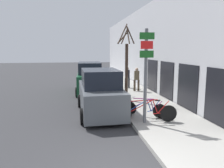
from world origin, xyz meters
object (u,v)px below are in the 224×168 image
object	(u,v)px
bicycle_0	(146,113)
parked_car_1	(90,79)
bicycle_2	(145,109)
street_tree	(126,65)
signpost	(146,73)
parked_car_0	(100,94)
bicycle_1	(142,110)
pedestrian_near	(137,78)
pedestrian_far	(127,76)

from	to	relation	value
bicycle_0	parked_car_1	bearing A→B (deg)	18.90
bicycle_2	street_tree	size ratio (longest dim) A/B	0.39
parked_car_1	bicycle_0	bearing A→B (deg)	-73.72
signpost	street_tree	size ratio (longest dim) A/B	0.85
signpost	street_tree	distance (m)	4.01
parked_car_0	parked_car_1	world-z (taller)	parked_car_1
bicycle_1	bicycle_0	bearing A→B (deg)	-179.52
signpost	parked_car_1	bearing A→B (deg)	102.97
pedestrian_near	pedestrian_far	distance (m)	1.41
bicycle_2	bicycle_0	bearing A→B (deg)	-161.70
parked_car_0	street_tree	size ratio (longest dim) A/B	1.05
bicycle_2	parked_car_1	bearing A→B (deg)	51.38
bicycle_1	pedestrian_far	size ratio (longest dim) A/B	1.37
bicycle_2	pedestrian_far	distance (m)	7.44
signpost	bicycle_0	size ratio (longest dim) A/B	1.46
parked_car_0	bicycle_1	bearing A→B (deg)	-44.99
parked_car_1	bicycle_2	bearing A→B (deg)	-70.47
bicycle_0	parked_car_1	world-z (taller)	parked_car_1
bicycle_1	signpost	bearing A→B (deg)	172.53
signpost	pedestrian_far	bearing A→B (deg)	81.44
pedestrian_near	pedestrian_far	size ratio (longest dim) A/B	1.03
bicycle_1	parked_car_1	world-z (taller)	parked_car_1
signpost	street_tree	world-z (taller)	street_tree
bicycle_0	parked_car_0	bearing A→B (deg)	44.48
bicycle_1	pedestrian_near	size ratio (longest dim) A/B	1.32
parked_car_1	pedestrian_far	xyz separation A→B (m)	(2.94, 0.69, 0.07)
bicycle_2	signpost	bearing A→B (deg)	-165.42
pedestrian_far	signpost	bearing A→B (deg)	-103.38
bicycle_1	parked_car_0	bearing A→B (deg)	43.36
street_tree	bicycle_0	bearing A→B (deg)	-91.35
bicycle_1	pedestrian_far	bearing A→B (deg)	-11.60
parked_car_0	bicycle_0	bearing A→B (deg)	-52.03
signpost	street_tree	bearing A→B (deg)	87.69
bicycle_0	parked_car_1	xyz separation A→B (m)	(-1.79, 7.42, 0.46)
bicycle_2	pedestrian_far	xyz separation A→B (m)	(0.94, 7.35, 0.57)
bicycle_0	bicycle_2	world-z (taller)	bicycle_0
pedestrian_far	street_tree	bearing A→B (deg)	-109.24
pedestrian_far	parked_car_1	bearing A→B (deg)	-171.59
parked_car_0	pedestrian_near	xyz separation A→B (m)	(3.16, 4.73, 0.13)
bicycle_1	street_tree	size ratio (longest dim) A/B	0.51
bicycle_2	parked_car_0	distance (m)	2.30
parked_car_0	street_tree	world-z (taller)	street_tree
bicycle_0	street_tree	world-z (taller)	street_tree
bicycle_1	parked_car_0	world-z (taller)	parked_car_0
bicycle_2	street_tree	world-z (taller)	street_tree
bicycle_0	bicycle_1	bearing A→B (deg)	8.64
bicycle_1	pedestrian_far	world-z (taller)	pedestrian_far
signpost	bicycle_0	bearing A→B (deg)	28.45
bicycle_1	pedestrian_near	xyz separation A→B (m)	(1.54, 6.28, 0.60)
pedestrian_near	pedestrian_far	world-z (taller)	pedestrian_near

